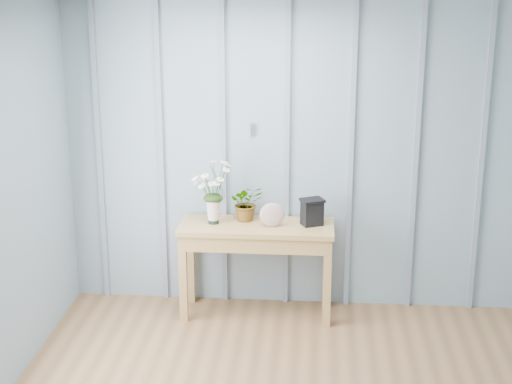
# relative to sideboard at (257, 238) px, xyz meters

# --- Properties ---
(room_shell) EXTENTS (4.00, 4.50, 2.50)m
(room_shell) POSITION_rel_sideboard_xyz_m (0.47, -1.08, 1.35)
(room_shell) COLOR #889FAF
(room_shell) RESTS_ON ground
(sideboard) EXTENTS (1.20, 0.45, 0.75)m
(sideboard) POSITION_rel_sideboard_xyz_m (0.00, 0.00, 0.00)
(sideboard) COLOR #B08648
(sideboard) RESTS_ON ground
(daisy_vase) EXTENTS (0.37, 0.28, 0.53)m
(daisy_vase) POSITION_rel_sideboard_xyz_m (-0.34, 0.01, 0.44)
(daisy_vase) COLOR black
(daisy_vase) RESTS_ON sideboard
(spider_plant) EXTENTS (0.30, 0.28, 0.29)m
(spider_plant) POSITION_rel_sideboard_xyz_m (-0.09, 0.11, 0.26)
(spider_plant) COLOR #1A320E
(spider_plant) RESTS_ON sideboard
(felt_disc_vessel) EXTENTS (0.20, 0.08, 0.19)m
(felt_disc_vessel) POSITION_rel_sideboard_xyz_m (0.12, -0.04, 0.21)
(felt_disc_vessel) COLOR #905157
(felt_disc_vessel) RESTS_ON sideboard
(carved_box) EXTENTS (0.21, 0.19, 0.21)m
(carved_box) POSITION_rel_sideboard_xyz_m (0.43, 0.03, 0.22)
(carved_box) COLOR black
(carved_box) RESTS_ON sideboard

